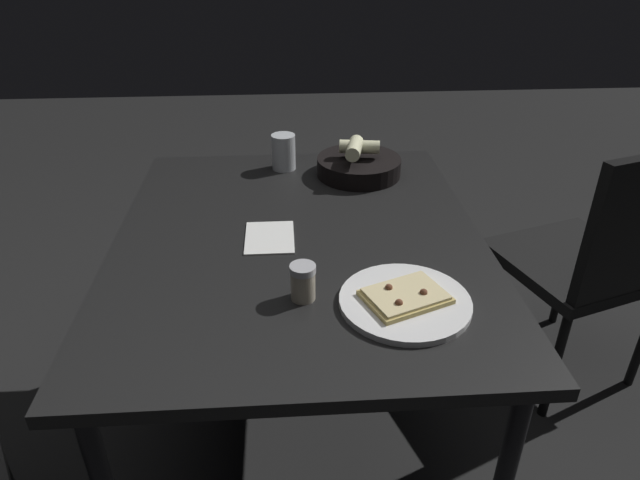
# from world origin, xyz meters

# --- Properties ---
(ground) EXTENTS (8.00, 8.00, 0.00)m
(ground) POSITION_xyz_m (0.00, 0.00, 0.00)
(ground) COLOR black
(dining_table) EXTENTS (1.12, 0.91, 0.74)m
(dining_table) POSITION_xyz_m (0.00, 0.00, 0.68)
(dining_table) COLOR black
(dining_table) RESTS_ON ground
(pizza_plate) EXTENTS (0.27, 0.27, 0.04)m
(pizza_plate) POSITION_xyz_m (-0.30, -0.21, 0.75)
(pizza_plate) COLOR white
(pizza_plate) RESTS_ON dining_table
(bread_basket) EXTENTS (0.26, 0.26, 0.12)m
(bread_basket) POSITION_xyz_m (0.37, -0.20, 0.78)
(bread_basket) COLOR black
(bread_basket) RESTS_ON dining_table
(beer_glass) EXTENTS (0.07, 0.07, 0.11)m
(beer_glass) POSITION_xyz_m (0.44, 0.03, 0.79)
(beer_glass) COLOR silver
(beer_glass) RESTS_ON dining_table
(pepper_shaker) EXTENTS (0.05, 0.05, 0.08)m
(pepper_shaker) POSITION_xyz_m (-0.26, 0.00, 0.78)
(pepper_shaker) COLOR #BFB299
(pepper_shaker) RESTS_ON dining_table
(napkin) EXTENTS (0.16, 0.12, 0.00)m
(napkin) POSITION_xyz_m (-0.01, 0.07, 0.74)
(napkin) COLOR white
(napkin) RESTS_ON dining_table
(chair_far) EXTENTS (0.55, 0.55, 0.90)m
(chair_far) POSITION_xyz_m (0.22, -0.94, 0.51)
(chair_far) COLOR black
(chair_far) RESTS_ON ground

